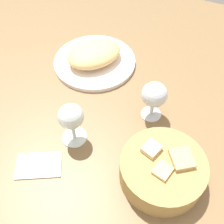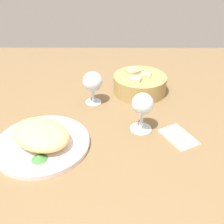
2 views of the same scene
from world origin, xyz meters
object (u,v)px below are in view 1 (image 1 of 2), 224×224
wine_glass_near (71,119)px  folded_napkin (39,165)px  bread_basket (163,170)px  plate (95,62)px  wine_glass_far (154,96)px

wine_glass_near → folded_napkin: size_ratio=1.12×
bread_basket → wine_glass_near: size_ratio=1.60×
plate → wine_glass_far: size_ratio=2.25×
wine_glass_far → folded_napkin: (26.37, -20.00, -7.43)cm
wine_glass_near → bread_basket: bearing=86.8°
bread_basket → wine_glass_far: (-16.90, -8.29, 4.37)cm
bread_basket → folded_napkin: (9.46, -28.29, -3.06)cm
wine_glass_near → wine_glass_far: 22.24cm
wine_glass_far → folded_napkin: wine_glass_far is taller
bread_basket → wine_glass_far: 19.33cm
wine_glass_far → bread_basket: bearing=26.1°
bread_basket → wine_glass_far: size_ratio=1.68×
plate → wine_glass_near: bearing=15.7°
wine_glass_near → folded_napkin: bearing=-20.8°
plate → folded_napkin: size_ratio=2.41×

